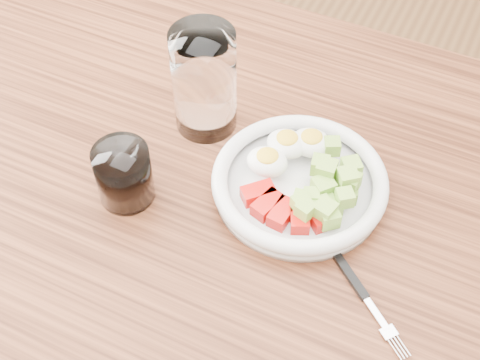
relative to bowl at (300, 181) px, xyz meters
name	(u,v)px	position (x,y,z in m)	size (l,w,h in m)	color
dining_table	(243,240)	(-0.07, -0.05, -0.12)	(1.50, 0.90, 0.77)	brown
bowl	(300,181)	(0.00, 0.00, 0.00)	(0.25, 0.25, 0.06)	white
fork	(358,288)	(0.13, -0.12, -0.02)	(0.14, 0.12, 0.01)	black
water_glass	(204,81)	(-0.18, 0.07, 0.06)	(0.10, 0.10, 0.17)	white
coffee_glass	(124,175)	(-0.22, -0.11, 0.02)	(0.08, 0.08, 0.09)	white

